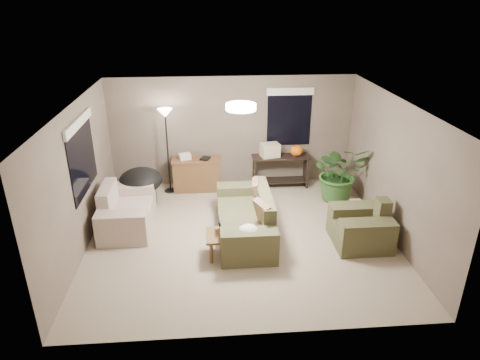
{
  "coord_description": "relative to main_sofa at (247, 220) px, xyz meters",
  "views": [
    {
      "loc": [
        -0.56,
        -6.83,
        4.15
      ],
      "look_at": [
        0.0,
        0.2,
        1.05
      ],
      "focal_mm": 32.0,
      "sensor_mm": 36.0,
      "label": 1
    }
  ],
  "objects": [
    {
      "name": "console_table",
      "position": [
        0.97,
        2.08,
        0.14
      ],
      "size": [
        1.3,
        0.4,
        0.75
      ],
      "color": "black",
      "rests_on": "ground"
    },
    {
      "name": "throw_pillows",
      "position": [
        0.26,
        -0.0,
        0.36
      ],
      "size": [
        0.39,
        1.39,
        0.47
      ],
      "color": "#8C7251",
      "rests_on": "main_sofa"
    },
    {
      "name": "ceiling_fixture",
      "position": [
        -0.12,
        -0.08,
        2.15
      ],
      "size": [
        0.5,
        0.5,
        0.1
      ],
      "primitive_type": "cylinder",
      "color": "white",
      "rests_on": "room_shell"
    },
    {
      "name": "loveseat",
      "position": [
        -2.28,
        0.48,
        0.0
      ],
      "size": [
        0.9,
        1.6,
        0.85
      ],
      "color": "beige",
      "rests_on": "ground"
    },
    {
      "name": "pumpkin",
      "position": [
        1.32,
        2.08,
        0.58
      ],
      "size": [
        0.33,
        0.33,
        0.24
      ],
      "primitive_type": "ellipsoid",
      "rotation": [
        0.0,
        0.0,
        0.12
      ],
      "color": "orange",
      "rests_on": "console_table"
    },
    {
      "name": "laptop",
      "position": [
        -0.42,
        -0.59,
        0.19
      ],
      "size": [
        0.36,
        0.25,
        0.24
      ],
      "color": "black",
      "rests_on": "coffee_table"
    },
    {
      "name": "room_shell",
      "position": [
        -0.12,
        -0.08,
        0.96
      ],
      "size": [
        5.5,
        5.5,
        5.5
      ],
      "color": "tan",
      "rests_on": "ground"
    },
    {
      "name": "desk",
      "position": [
        -0.94,
        2.06,
        0.08
      ],
      "size": [
        1.1,
        0.5,
        0.75
      ],
      "color": "brown",
      "rests_on": "ground"
    },
    {
      "name": "cat_scratching_post",
      "position": [
        2.12,
        0.19,
        -0.08
      ],
      "size": [
        0.32,
        0.32,
        0.5
      ],
      "color": "tan",
      "rests_on": "ground"
    },
    {
      "name": "armchair",
      "position": [
        2.01,
        -0.46,
        0.0
      ],
      "size": [
        0.95,
        1.0,
        0.85
      ],
      "color": "#4C4A2D",
      "rests_on": "ground"
    },
    {
      "name": "papasan_chair",
      "position": [
        -2.1,
        1.41,
        0.17
      ],
      "size": [
        0.95,
        0.95,
        0.8
      ],
      "color": "black",
      "rests_on": "ground"
    },
    {
      "name": "main_sofa",
      "position": [
        0.0,
        0.0,
        0.0
      ],
      "size": [
        0.95,
        2.2,
        0.85
      ],
      "color": "#4B492D",
      "rests_on": "ground"
    },
    {
      "name": "houseplant",
      "position": [
        2.11,
        1.29,
        0.2
      ],
      "size": [
        1.15,
        1.28,
        1.0
      ],
      "primitive_type": "imported",
      "color": "#2D5923",
      "rests_on": "ground"
    },
    {
      "name": "plastic_bag",
      "position": [
        -0.05,
        -0.84,
        0.25
      ],
      "size": [
        0.38,
        0.35,
        0.24
      ],
      "primitive_type": "ellipsoid",
      "rotation": [
        0.0,
        0.0,
        -0.13
      ],
      "color": "white",
      "rests_on": "coffee_table"
    },
    {
      "name": "cardboard_box",
      "position": [
        0.72,
        2.08,
        0.61
      ],
      "size": [
        0.46,
        0.38,
        0.3
      ],
      "primitive_type": "cube",
      "rotation": [
        0.0,
        0.0,
        0.23
      ],
      "color": "beige",
      "rests_on": "console_table"
    },
    {
      "name": "desk_papers",
      "position": [
        -1.1,
        2.05,
        0.51
      ],
      "size": [
        0.72,
        0.32,
        0.12
      ],
      "color": "silver",
      "rests_on": "desk"
    },
    {
      "name": "window_left",
      "position": [
        -2.84,
        0.22,
        1.49
      ],
      "size": [
        0.05,
        1.56,
        1.33
      ],
      "color": "black",
      "rests_on": "room_shell"
    },
    {
      "name": "window_back",
      "position": [
        1.18,
        2.4,
        1.49
      ],
      "size": [
        1.06,
        0.05,
        1.33
      ],
      "color": "black",
      "rests_on": "room_shell"
    },
    {
      "name": "coffee_table",
      "position": [
        -0.25,
        -0.69,
        0.06
      ],
      "size": [
        1.0,
        0.55,
        0.42
      ],
      "color": "brown",
      "rests_on": "ground"
    },
    {
      "name": "floor_lamp",
      "position": [
        -1.56,
        2.01,
        1.3
      ],
      "size": [
        0.32,
        0.32,
        1.91
      ],
      "color": "black",
      "rests_on": "ground"
    }
  ]
}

